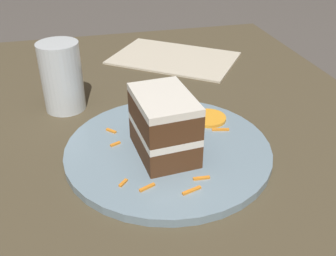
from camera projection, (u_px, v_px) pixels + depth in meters
name	position (u px, v px, depth m)	size (l,w,h in m)	color
ground_plane	(134.00, 183.00, 0.55)	(6.00, 6.00, 0.00)	#4C4742
dining_table	(134.00, 176.00, 0.55)	(1.19, 0.89, 0.03)	#4C422D
plate	(168.00, 150.00, 0.57)	(0.30, 0.30, 0.01)	gray
cake_slice	(164.00, 125.00, 0.53)	(0.11, 0.08, 0.09)	#4C2D19
cream_dollop	(155.00, 98.00, 0.64)	(0.06, 0.06, 0.05)	white
orange_garnish	(209.00, 118.00, 0.63)	(0.06, 0.06, 0.00)	orange
carrot_shreds_scatter	(170.00, 151.00, 0.55)	(0.18, 0.18, 0.00)	orange
drinking_glass	(62.00, 81.00, 0.66)	(0.07, 0.07, 0.12)	silver
menu_card	(174.00, 58.00, 0.89)	(0.18, 0.27, 0.00)	beige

